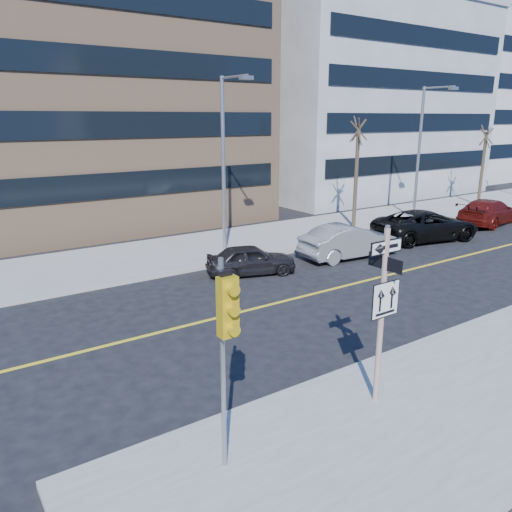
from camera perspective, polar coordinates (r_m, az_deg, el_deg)
ground at (r=13.81m, az=5.65°, el=-11.97°), size 120.00×120.00×0.00m
far_sidewalk at (r=34.17m, az=16.20°, el=4.34°), size 66.00×6.00×0.15m
road_centerline at (r=24.81m, az=21.33°, el=-0.37°), size 40.00×0.14×0.01m
sign_pole at (r=11.18m, az=14.25°, el=-5.53°), size 0.92×0.92×4.06m
traffic_signal at (r=8.44m, az=-3.36°, el=-7.78°), size 0.32×0.45×4.00m
parked_car_a at (r=20.82m, az=-0.58°, el=-0.41°), size 2.58×4.01×1.27m
parked_car_b at (r=23.66m, az=10.55°, el=1.66°), size 2.08×4.90×1.57m
parked_car_c at (r=28.20m, az=18.86°, el=3.36°), size 3.84×6.22×1.61m
parked_car_d at (r=33.80m, az=25.04°, el=4.60°), size 3.08×5.68×1.56m
streetlight_a at (r=23.43m, az=-3.47°, el=11.60°), size 0.55×2.25×8.00m
streetlight_b at (r=32.85m, az=18.52°, el=11.98°), size 0.55×2.25×8.00m
street_tree_west at (r=29.41m, az=11.63°, el=13.63°), size 1.80×1.80×6.35m
street_tree_east at (r=39.90m, az=24.79°, el=12.15°), size 1.80×1.80×5.75m
building_brick at (r=35.84m, az=-18.99°, el=19.00°), size 18.00×18.00×18.00m
building_grey_mid at (r=46.18m, az=10.09°, el=16.76°), size 20.00×16.00×15.00m
building_grey_far at (r=64.22m, az=22.32°, el=15.93°), size 18.00×18.00×16.00m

